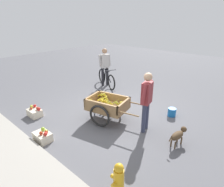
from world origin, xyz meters
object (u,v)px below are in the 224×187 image
plastic_bucket (172,112)px  apple_crate (43,136)px  fruit_cart (107,106)px  vendor_person (147,97)px  bicycle (106,79)px  dog (178,135)px  cyclist_person (105,64)px  mixed_fruit_crate (35,112)px  fire_hydrant (119,180)px

plastic_bucket → apple_crate: (1.77, 3.31, -0.00)m
fruit_cart → vendor_person: 1.26m
bicycle → apple_crate: 4.24m
bicycle → plastic_bucket: bicycle is taller
apple_crate → dog: bearing=-140.7°
fruit_cart → cyclist_person: (2.18, -2.15, 0.53)m
vendor_person → bicycle: (3.16, -1.84, -0.60)m
fruit_cart → mixed_fruit_crate: size_ratio=4.04×
vendor_person → fire_hydrant: vendor_person is taller
fruit_cart → dog: fruit_cart is taller
vendor_person → mixed_fruit_crate: (2.93, 1.60, -0.82)m
fire_hydrant → apple_crate: 2.39m
fruit_cart → cyclist_person: bearing=-44.7°
vendor_person → plastic_bucket: (-0.19, -1.22, -0.82)m
dog → apple_crate: 3.25m
bicycle → plastic_bucket: size_ratio=6.13×
mixed_fruit_crate → fruit_cart: bearing=-143.4°
fire_hydrant → plastic_bucket: 3.32m
vendor_person → bicycle: size_ratio=1.02×
bicycle → mixed_fruit_crate: size_ratio=3.54×
dog → plastic_bucket: bearing=-59.1°
vendor_person → dog: 1.16m
dog → mixed_fruit_crate: 4.18m
vendor_person → mixed_fruit_crate: vendor_person is taller
dog → plastic_bucket: 1.46m
bicycle → vendor_person: bearing=149.8°
fruit_cart → apple_crate: 1.92m
apple_crate → fruit_cart: bearing=-103.8°
fruit_cart → mixed_fruit_crate: 2.27m
plastic_bucket → mixed_fruit_crate: 4.20m
fruit_cart → cyclist_person: size_ratio=1.10×
plastic_bucket → mixed_fruit_crate: bearing=42.0°
fruit_cart → bicycle: (2.04, -2.10, -0.09)m
fruit_cart → plastic_bucket: size_ratio=6.99×
vendor_person → apple_crate: vendor_person is taller
dog → plastic_bucket: size_ratio=2.64×
bicycle → plastic_bucket: (-3.36, 0.62, -0.23)m
bicycle → mixed_fruit_crate: 3.45m
vendor_person → cyclist_person: size_ratio=0.98×
vendor_person → mixed_fruit_crate: 3.44m
apple_crate → bicycle: bearing=-68.0°
vendor_person → cyclist_person: 3.81m
cyclist_person → fire_hydrant: bearing=136.2°
fruit_cart → dog: size_ratio=2.65×
bicycle → apple_crate: bearing=112.0°
fruit_cart → vendor_person: (-1.13, -0.25, 0.51)m
dog → apple_crate: dog is taller
dog → plastic_bucket: dog is taller
fire_hydrant → plastic_bucket: size_ratio=2.63×
bicycle → fire_hydrant: (-3.97, 3.88, -0.02)m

